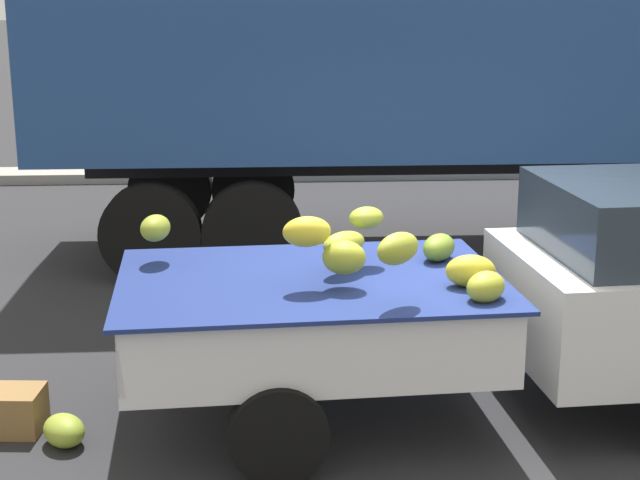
{
  "coord_description": "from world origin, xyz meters",
  "views": [
    {
      "loc": [
        -1.38,
        -6.53,
        3.01
      ],
      "look_at": [
        -0.96,
        0.16,
        1.27
      ],
      "focal_mm": 53.49,
      "sensor_mm": 36.0,
      "label": 1
    }
  ],
  "objects_px": {
    "semi_trailer": "(554,35)",
    "produce_crate": "(6,410)",
    "fallen_banana_bunch_near_tailgate": "(64,430)",
    "pickup_truck": "(567,295)"
  },
  "relations": [
    {
      "from": "fallen_banana_bunch_near_tailgate",
      "to": "produce_crate",
      "type": "bearing_deg",
      "value": 150.79
    },
    {
      "from": "fallen_banana_bunch_near_tailgate",
      "to": "pickup_truck",
      "type": "bearing_deg",
      "value": 6.42
    },
    {
      "from": "pickup_truck",
      "to": "produce_crate",
      "type": "relative_size",
      "value": 9.29
    },
    {
      "from": "produce_crate",
      "to": "fallen_banana_bunch_near_tailgate",
      "type": "bearing_deg",
      "value": -29.21
    },
    {
      "from": "pickup_truck",
      "to": "fallen_banana_bunch_near_tailgate",
      "type": "xyz_separation_m",
      "value": [
        -3.6,
        -0.4,
        -0.77
      ]
    },
    {
      "from": "pickup_truck",
      "to": "fallen_banana_bunch_near_tailgate",
      "type": "relative_size",
      "value": 13.28
    },
    {
      "from": "pickup_truck",
      "to": "semi_trailer",
      "type": "relative_size",
      "value": 0.4
    },
    {
      "from": "pickup_truck",
      "to": "semi_trailer",
      "type": "distance_m",
      "value": 5.05
    },
    {
      "from": "pickup_truck",
      "to": "fallen_banana_bunch_near_tailgate",
      "type": "distance_m",
      "value": 3.7
    },
    {
      "from": "semi_trailer",
      "to": "produce_crate",
      "type": "bearing_deg",
      "value": -137.94
    }
  ]
}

